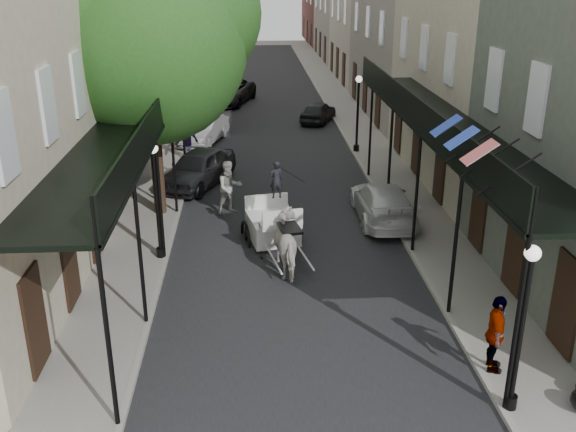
{
  "coord_description": "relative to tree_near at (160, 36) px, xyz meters",
  "views": [
    {
      "loc": [
        -1.21,
        -12.74,
        8.75
      ],
      "look_at": [
        -0.09,
        5.5,
        1.6
      ],
      "focal_mm": 40.0,
      "sensor_mm": 36.0,
      "label": 1
    }
  ],
  "objects": [
    {
      "name": "ground",
      "position": [
        4.2,
        -10.18,
        -6.49
      ],
      "size": [
        140.0,
        140.0,
        0.0
      ],
      "primitive_type": "plane",
      "color": "gray",
      "rests_on": "ground"
    },
    {
      "name": "road",
      "position": [
        4.2,
        9.82,
        -6.48
      ],
      "size": [
        8.0,
        90.0,
        0.01
      ],
      "primitive_type": "cube",
      "color": "black",
      "rests_on": "ground"
    },
    {
      "name": "sidewalk_left",
      "position": [
        -0.8,
        9.82,
        -6.43
      ],
      "size": [
        2.2,
        90.0,
        0.12
      ],
      "primitive_type": "cube",
      "color": "gray",
      "rests_on": "ground"
    },
    {
      "name": "sidewalk_right",
      "position": [
        9.2,
        9.82,
        -6.43
      ],
      "size": [
        2.2,
        90.0,
        0.12
      ],
      "primitive_type": "cube",
      "color": "gray",
      "rests_on": "ground"
    },
    {
      "name": "building_row_left",
      "position": [
        -4.4,
        19.82,
        -1.24
      ],
      "size": [
        5.0,
        80.0,
        10.5
      ],
      "primitive_type": "cube",
      "color": "#BCB196",
      "rests_on": "ground"
    },
    {
      "name": "building_row_right",
      "position": [
        12.8,
        19.82,
        -1.24
      ],
      "size": [
        5.0,
        80.0,
        10.5
      ],
      "primitive_type": "cube",
      "color": "gray",
      "rests_on": "ground"
    },
    {
      "name": "gallery_left",
      "position": [
        -0.59,
        -3.2,
        -2.44
      ],
      "size": [
        2.2,
        18.05,
        4.88
      ],
      "color": "black",
      "rests_on": "sidewalk_left"
    },
    {
      "name": "gallery_right",
      "position": [
        8.99,
        -3.2,
        -2.44
      ],
      "size": [
        2.2,
        18.05,
        4.88
      ],
      "color": "black",
      "rests_on": "sidewalk_right"
    },
    {
      "name": "tree_near",
      "position": [
        0.0,
        0.0,
        0.0
      ],
      "size": [
        7.31,
        6.8,
        9.63
      ],
      "color": "#382619",
      "rests_on": "sidewalk_left"
    },
    {
      "name": "tree_far",
      "position": [
        -0.05,
        14.0,
        -0.65
      ],
      "size": [
        6.45,
        6.0,
        8.61
      ],
      "color": "#382619",
      "rests_on": "sidewalk_left"
    },
    {
      "name": "lamppost_right_near",
      "position": [
        8.3,
        -12.18,
        -4.44
      ],
      "size": [
        0.32,
        0.32,
        3.71
      ],
      "color": "black",
      "rests_on": "sidewalk_right"
    },
    {
      "name": "lamppost_left",
      "position": [
        0.1,
        -4.18,
        -4.44
      ],
      "size": [
        0.32,
        0.32,
        3.71
      ],
      "color": "black",
      "rests_on": "sidewalk_left"
    },
    {
      "name": "lamppost_right_far",
      "position": [
        8.3,
        7.82,
        -4.44
      ],
      "size": [
        0.32,
        0.32,
        3.71
      ],
      "color": "black",
      "rests_on": "sidewalk_right"
    },
    {
      "name": "horse",
      "position": [
        4.16,
        -5.18,
        -5.59
      ],
      "size": [
        1.36,
        2.27,
        1.8
      ],
      "primitive_type": "imported",
      "rotation": [
        0.0,
        0.0,
        3.33
      ],
      "color": "beige",
      "rests_on": "ground"
    },
    {
      "name": "carriage",
      "position": [
        3.62,
        -2.43,
        -5.32
      ],
      "size": [
        2.12,
        2.88,
        3.01
      ],
      "rotation": [
        0.0,
        0.0,
        0.19
      ],
      "color": "black",
      "rests_on": "ground"
    },
    {
      "name": "pedestrian_walking",
      "position": [
        2.2,
        -0.14,
        -5.47
      ],
      "size": [
        1.22,
        1.1,
        2.03
      ],
      "primitive_type": "imported",
      "rotation": [
        0.0,
        0.0,
        0.41
      ],
      "color": "#A2A199",
      "rests_on": "ground"
    },
    {
      "name": "pedestrian_sidewalk_left",
      "position": [
        -0.0,
        7.05,
        -5.41
      ],
      "size": [
        1.43,
        1.24,
        1.92
      ],
      "primitive_type": "imported",
      "rotation": [
        0.0,
        0.0,
        3.67
      ],
      "color": "gray",
      "rests_on": "sidewalk_left"
    },
    {
      "name": "pedestrian_sidewalk_right",
      "position": [
        8.4,
        -10.82,
        -5.43
      ],
      "size": [
        0.73,
        1.18,
        1.87
      ],
      "primitive_type": "imported",
      "rotation": [
        0.0,
        0.0,
        1.3
      ],
      "color": "gray",
      "rests_on": "sidewalk_right"
    },
    {
      "name": "car_left_near",
      "position": [
        0.78,
        3.21,
        -5.71
      ],
      "size": [
        3.49,
        4.9,
        1.55
      ],
      "primitive_type": "imported",
      "rotation": [
        0.0,
        0.0,
        -0.41
      ],
      "color": "black",
      "rests_on": "ground"
    },
    {
      "name": "car_left_mid",
      "position": [
        0.6,
        10.28,
        -5.78
      ],
      "size": [
        2.58,
        4.52,
        1.41
      ],
      "primitive_type": "imported",
      "rotation": [
        0.0,
        0.0,
        -0.27
      ],
      "color": "gray",
      "rests_on": "ground"
    },
    {
      "name": "car_left_far",
      "position": [
        1.6,
        20.68,
        -5.7
      ],
      "size": [
        4.12,
        6.21,
        1.58
      ],
      "primitive_type": "imported",
      "rotation": [
        0.0,
        0.0,
        -0.28
      ],
      "color": "black",
      "rests_on": "ground"
    },
    {
      "name": "car_right_near",
      "position": [
        7.8,
        -1.18,
        -5.8
      ],
      "size": [
        1.96,
        4.74,
        1.37
      ],
      "primitive_type": "imported",
      "rotation": [
        0.0,
        0.0,
        3.13
      ],
      "color": "silver",
      "rests_on": "ground"
    },
    {
      "name": "car_right_far",
      "position": [
        7.11,
        14.76,
        -5.86
      ],
      "size": [
        2.73,
        3.94,
        1.25
      ],
      "primitive_type": "imported",
      "rotation": [
        0.0,
        0.0,
        2.76
      ],
      "color": "black",
      "rests_on": "ground"
    }
  ]
}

